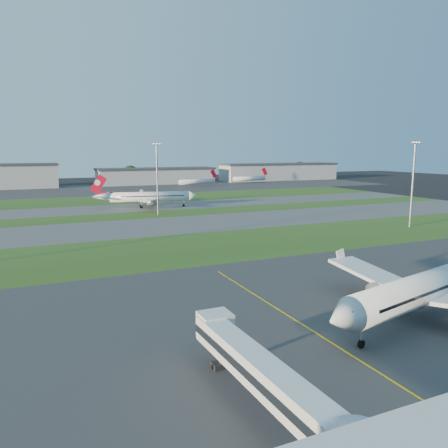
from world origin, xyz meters
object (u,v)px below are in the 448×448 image
jet_bridge (271,382)px  mini_jet_near (197,181)px  mini_jet_far (250,178)px  airliner_parked (429,287)px  airliner_taxiing (149,197)px  light_mast_centre (157,174)px  light_mast_east (413,178)px

jet_bridge → mini_jet_near: bearing=70.7°
mini_jet_far → airliner_parked: bearing=-116.1°
airliner_taxiing → light_mast_centre: (-2.55, -22.27, 10.49)m
mini_jet_far → light_mast_centre: bearing=-133.2°
mini_jet_far → light_mast_east: 188.11m
airliner_parked → airliner_taxiing: airliner_parked is taller
mini_jet_near → light_mast_east: (4.99, -169.64, 11.53)m
airliner_taxiing → mini_jet_near: bearing=-109.9°
mini_jet_near → light_mast_east: bearing=-99.6°
jet_bridge → light_mast_centre: light_mast_centre is taller
airliner_parked → mini_jet_near: bearing=64.1°
airliner_parked → light_mast_east: size_ratio=1.58×
light_mast_centre → light_mast_east: 84.29m
airliner_taxiing → airliner_parked: bearing=103.2°
airliner_parked → light_mast_east: bearing=31.5°
mini_jet_near → light_mast_centre: 128.12m
airliner_taxiing → light_mast_centre: light_mast_centre is taller
light_mast_centre → light_mast_east: (63.00, -56.00, 0.00)m
mini_jet_far → light_mast_east: bearing=-106.5°
mini_jet_near → light_mast_centre: (-58.01, -113.64, 11.53)m
mini_jet_near → light_mast_centre: light_mast_centre is taller
jet_bridge → mini_jet_far: bearing=62.9°
airliner_parked → mini_jet_far: size_ratio=1.43×
mini_jet_near → mini_jet_far: 47.43m
mini_jet_near → airliner_parked: bearing=-114.1°
mini_jet_near → mini_jet_far: same height
mini_jet_near → jet_bridge: bearing=-120.5°
airliner_taxiing → mini_jet_near: (55.46, 91.37, -1.04)m
jet_bridge → airliner_taxiing: size_ratio=0.69×
airliner_parked → mini_jet_near: size_ratio=1.44×
airliner_taxiing → mini_jet_far: bearing=-122.4°
mini_jet_near → light_mast_east: light_mast_east is taller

